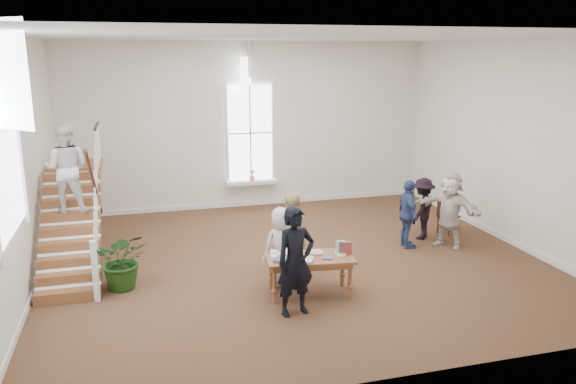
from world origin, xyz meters
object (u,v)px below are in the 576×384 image
object	(u,v)px
woman_cluster_a	(408,214)
elderly_woman	(282,246)
woman_cluster_b	(422,209)
side_chair	(446,212)
woman_cluster_c	(450,209)
person_yellow	(290,233)
floor_plant	(123,260)
police_officer	(296,261)
library_table	(308,261)

from	to	relation	value
woman_cluster_a	elderly_woman	bearing A→B (deg)	117.39
woman_cluster_b	side_chair	distance (m)	0.82
woman_cluster_b	woman_cluster_c	xyz separation A→B (m)	(0.30, -0.65, 0.14)
elderly_woman	woman_cluster_b	distance (m)	4.13
person_yellow	woman_cluster_a	xyz separation A→B (m)	(2.88, 0.71, -0.04)
elderly_woman	woman_cluster_a	size ratio (longest dim) A/B	0.97
elderly_woman	woman_cluster_a	world-z (taller)	woman_cluster_a
woman_cluster_b	floor_plant	bearing A→B (deg)	-32.72
person_yellow	woman_cluster_b	bearing A→B (deg)	178.64
police_officer	elderly_woman	size ratio (longest dim) A/B	1.24
library_table	side_chair	bearing A→B (deg)	38.05
police_officer	side_chair	size ratio (longest dim) A/B	1.98
woman_cluster_c	police_officer	bearing A→B (deg)	-92.04
woman_cluster_a	floor_plant	size ratio (longest dim) A/B	1.38
woman_cluster_c	side_chair	size ratio (longest dim) A/B	1.84
library_table	person_yellow	xyz separation A→B (m)	(-0.03, 1.10, 0.17)
police_officer	side_chair	distance (m)	5.62
police_officer	floor_plant	distance (m)	3.30
person_yellow	library_table	bearing A→B (deg)	71.50
elderly_woman	side_chair	size ratio (longest dim) A/B	1.59
police_officer	elderly_woman	bearing A→B (deg)	73.98
side_chair	elderly_woman	bearing A→B (deg)	-178.20
woman_cluster_a	woman_cluster_b	size ratio (longest dim) A/B	1.07
woman_cluster_a	woman_cluster_c	world-z (taller)	woman_cluster_c
library_table	police_officer	distance (m)	0.83
library_table	side_chair	size ratio (longest dim) A/B	1.74
person_yellow	floor_plant	bearing A→B (deg)	-21.09
library_table	woman_cluster_c	xyz separation A→B (m)	(3.76, 1.61, 0.22)
library_table	woman_cluster_b	bearing A→B (deg)	40.69
library_table	police_officer	size ratio (longest dim) A/B	0.88
woman_cluster_c	woman_cluster_a	bearing A→B (deg)	-133.00
police_officer	woman_cluster_b	bearing A→B (deg)	25.45
woman_cluster_b	side_chair	bearing A→B (deg)	154.57
police_officer	floor_plant	size ratio (longest dim) A/B	1.65
woman_cluster_c	woman_cluster_b	bearing A→B (deg)	174.31
person_yellow	floor_plant	size ratio (longest dim) A/B	1.46
floor_plant	police_officer	bearing A→B (deg)	-33.65
woman_cluster_b	library_table	bearing A→B (deg)	-8.93
police_officer	person_yellow	size ratio (longest dim) A/B	1.13
woman_cluster_b	woman_cluster_c	bearing A→B (deg)	72.65
police_officer	person_yellow	distance (m)	1.80
elderly_woman	side_chair	distance (m)	4.92
police_officer	side_chair	xyz separation A→B (m)	(4.64, 3.14, -0.40)
floor_plant	side_chair	world-z (taller)	floor_plant
person_yellow	woman_cluster_b	size ratio (longest dim) A/B	1.13
library_table	floor_plant	world-z (taller)	floor_plant
woman_cluster_a	floor_plant	distance (m)	6.05
woman_cluster_a	woman_cluster_c	bearing A→B (deg)	-96.02
person_yellow	side_chair	distance (m)	4.47
library_table	woman_cluster_a	distance (m)	3.38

